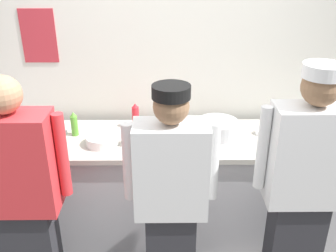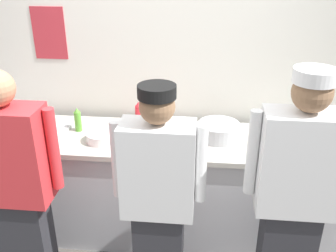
{
  "view_description": "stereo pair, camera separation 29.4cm",
  "coord_description": "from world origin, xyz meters",
  "px_view_note": "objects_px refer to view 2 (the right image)",
  "views": [
    {
      "loc": [
        0.07,
        -2.3,
        2.26
      ],
      "look_at": [
        0.09,
        0.36,
        1.02
      ],
      "focal_mm": 40.67,
      "sensor_mm": 36.0,
      "label": 1
    },
    {
      "loc": [
        0.36,
        -2.29,
        2.26
      ],
      "look_at": [
        0.09,
        0.36,
        1.02
      ],
      "focal_mm": 40.67,
      "sensor_mm": 36.0,
      "label": 2
    }
  ],
  "objects_px": {
    "mixing_bowl_steel": "(219,131)",
    "ramekin_orange_sauce": "(187,131)",
    "chef_near_left": "(16,188)",
    "chef_far_right": "(295,195)",
    "ramekin_red_sauce": "(138,133)",
    "chef_center": "(158,199)",
    "plate_stack_front": "(102,137)",
    "sheet_tray": "(34,130)",
    "squeeze_bottle_primary": "(139,114)",
    "ramekin_yellow_sauce": "(302,131)",
    "squeeze_bottle_secondary": "(78,120)",
    "deli_cup": "(129,137)",
    "ramekin_green_sauce": "(264,136)"
  },
  "relations": [
    {
      "from": "mixing_bowl_steel",
      "to": "ramekin_orange_sauce",
      "type": "distance_m",
      "value": 0.26
    },
    {
      "from": "chef_near_left",
      "to": "chef_far_right",
      "type": "distance_m",
      "value": 1.74
    },
    {
      "from": "chef_near_left",
      "to": "ramekin_red_sauce",
      "type": "bearing_deg",
      "value": 48.92
    },
    {
      "from": "ramekin_red_sauce",
      "to": "chef_far_right",
      "type": "bearing_deg",
      "value": -33.16
    },
    {
      "from": "chef_center",
      "to": "plate_stack_front",
      "type": "xyz_separation_m",
      "value": [
        -0.51,
        0.61,
        0.1
      ]
    },
    {
      "from": "chef_near_left",
      "to": "chef_center",
      "type": "relative_size",
      "value": 1.04
    },
    {
      "from": "chef_far_right",
      "to": "sheet_tray",
      "type": "bearing_deg",
      "value": 160.57
    },
    {
      "from": "plate_stack_front",
      "to": "squeeze_bottle_primary",
      "type": "xyz_separation_m",
      "value": [
        0.23,
        0.31,
        0.07
      ]
    },
    {
      "from": "ramekin_yellow_sauce",
      "to": "squeeze_bottle_secondary",
      "type": "bearing_deg",
      "value": -176.39
    },
    {
      "from": "mixing_bowl_steel",
      "to": "chef_far_right",
      "type": "bearing_deg",
      "value": -58.25
    },
    {
      "from": "chef_center",
      "to": "ramekin_yellow_sauce",
      "type": "bearing_deg",
      "value": 40.13
    },
    {
      "from": "chef_center",
      "to": "deli_cup",
      "type": "relative_size",
      "value": 17.15
    },
    {
      "from": "chef_center",
      "to": "sheet_tray",
      "type": "xyz_separation_m",
      "value": [
        -1.1,
        0.71,
        0.08
      ]
    },
    {
      "from": "sheet_tray",
      "to": "ramekin_green_sauce",
      "type": "relative_size",
      "value": 5.84
    },
    {
      "from": "sheet_tray",
      "to": "ramekin_green_sauce",
      "type": "bearing_deg",
      "value": 1.93
    },
    {
      "from": "ramekin_orange_sauce",
      "to": "squeeze_bottle_primary",
      "type": "bearing_deg",
      "value": 164.58
    },
    {
      "from": "sheet_tray",
      "to": "ramekin_red_sauce",
      "type": "distance_m",
      "value": 0.85
    },
    {
      "from": "ramekin_red_sauce",
      "to": "chef_near_left",
      "type": "bearing_deg",
      "value": -131.08
    },
    {
      "from": "chef_near_left",
      "to": "mixing_bowl_steel",
      "type": "bearing_deg",
      "value": 30.67
    },
    {
      "from": "plate_stack_front",
      "to": "ramekin_yellow_sauce",
      "type": "height_order",
      "value": "plate_stack_front"
    },
    {
      "from": "chef_center",
      "to": "deli_cup",
      "type": "height_order",
      "value": "chef_center"
    },
    {
      "from": "mixing_bowl_steel",
      "to": "ramekin_red_sauce",
      "type": "xyz_separation_m",
      "value": [
        -0.64,
        -0.01,
        -0.04
      ]
    },
    {
      "from": "ramekin_yellow_sauce",
      "to": "deli_cup",
      "type": "distance_m",
      "value": 1.38
    },
    {
      "from": "chef_near_left",
      "to": "chef_far_right",
      "type": "bearing_deg",
      "value": 1.55
    },
    {
      "from": "chef_center",
      "to": "chef_far_right",
      "type": "height_order",
      "value": "chef_far_right"
    },
    {
      "from": "ramekin_yellow_sauce",
      "to": "ramekin_red_sauce",
      "type": "xyz_separation_m",
      "value": [
        -1.31,
        -0.14,
        -0.01
      ]
    },
    {
      "from": "sheet_tray",
      "to": "squeeze_bottle_primary",
      "type": "height_order",
      "value": "squeeze_bottle_primary"
    },
    {
      "from": "squeeze_bottle_secondary",
      "to": "ramekin_red_sauce",
      "type": "xyz_separation_m",
      "value": [
        0.49,
        -0.03,
        -0.07
      ]
    },
    {
      "from": "squeeze_bottle_primary",
      "to": "deli_cup",
      "type": "bearing_deg",
      "value": -94.43
    },
    {
      "from": "plate_stack_front",
      "to": "chef_near_left",
      "type": "bearing_deg",
      "value": -122.91
    },
    {
      "from": "squeeze_bottle_primary",
      "to": "chef_far_right",
      "type": "bearing_deg",
      "value": -38.69
    },
    {
      "from": "ramekin_yellow_sauce",
      "to": "mixing_bowl_steel",
      "type": "bearing_deg",
      "value": -168.88
    },
    {
      "from": "chef_center",
      "to": "chef_near_left",
      "type": "bearing_deg",
      "value": -179.11
    },
    {
      "from": "squeeze_bottle_secondary",
      "to": "ramekin_yellow_sauce",
      "type": "xyz_separation_m",
      "value": [
        1.8,
        0.11,
        -0.07
      ]
    },
    {
      "from": "deli_cup",
      "to": "sheet_tray",
      "type": "bearing_deg",
      "value": 171.75
    },
    {
      "from": "ramekin_green_sauce",
      "to": "ramekin_orange_sauce",
      "type": "xyz_separation_m",
      "value": [
        -0.6,
        0.03,
        0.0
      ]
    },
    {
      "from": "sheet_tray",
      "to": "ramekin_green_sauce",
      "type": "distance_m",
      "value": 1.84
    },
    {
      "from": "squeeze_bottle_secondary",
      "to": "ramekin_yellow_sauce",
      "type": "height_order",
      "value": "squeeze_bottle_secondary"
    },
    {
      "from": "squeeze_bottle_primary",
      "to": "ramekin_orange_sauce",
      "type": "height_order",
      "value": "squeeze_bottle_primary"
    },
    {
      "from": "ramekin_orange_sauce",
      "to": "sheet_tray",
      "type": "bearing_deg",
      "value": -175.86
    },
    {
      "from": "chef_far_right",
      "to": "mixing_bowl_steel",
      "type": "xyz_separation_m",
      "value": [
        -0.45,
        0.72,
        0.07
      ]
    },
    {
      "from": "chef_far_right",
      "to": "mixing_bowl_steel",
      "type": "distance_m",
      "value": 0.85
    },
    {
      "from": "chef_center",
      "to": "ramekin_yellow_sauce",
      "type": "xyz_separation_m",
      "value": [
        1.05,
        0.89,
        0.09
      ]
    },
    {
      "from": "ramekin_green_sauce",
      "to": "ramekin_yellow_sauce",
      "type": "bearing_deg",
      "value": 19.06
    },
    {
      "from": "squeeze_bottle_secondary",
      "to": "ramekin_green_sauce",
      "type": "bearing_deg",
      "value": 0.15
    },
    {
      "from": "squeeze_bottle_secondary",
      "to": "ramekin_green_sauce",
      "type": "height_order",
      "value": "squeeze_bottle_secondary"
    },
    {
      "from": "squeeze_bottle_primary",
      "to": "ramekin_orange_sauce",
      "type": "relative_size",
      "value": 2.05
    },
    {
      "from": "plate_stack_front",
      "to": "sheet_tray",
      "type": "bearing_deg",
      "value": 170.1
    },
    {
      "from": "ramekin_red_sauce",
      "to": "ramekin_green_sauce",
      "type": "bearing_deg",
      "value": 2.03
    },
    {
      "from": "chef_far_right",
      "to": "sheet_tray",
      "type": "distance_m",
      "value": 2.05
    }
  ]
}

